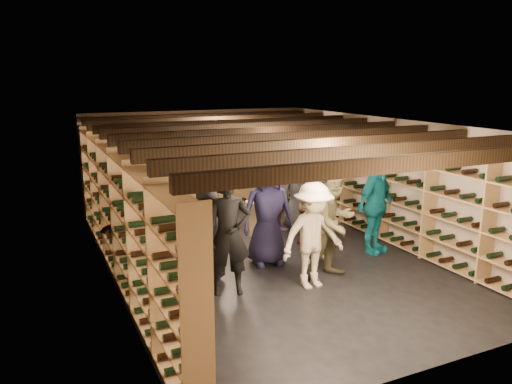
{
  "coord_description": "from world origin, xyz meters",
  "views": [
    {
      "loc": [
        -3.83,
        -7.7,
        3.18
      ],
      "look_at": [
        -0.15,
        0.2,
        1.17
      ],
      "focal_mm": 35.0,
      "sensor_mm": 36.0,
      "label": 1
    }
  ],
  "objects": [
    {
      "name": "person_6",
      "position": [
        -0.16,
        -0.3,
        0.93
      ],
      "size": [
        0.98,
        0.71,
        1.85
      ],
      "primitive_type": "imported",
      "rotation": [
        0.0,
        0.0,
        -0.14
      ],
      "color": "#252349",
      "rests_on": "ground"
    },
    {
      "name": "person_8",
      "position": [
        1.15,
        0.32,
        0.77
      ],
      "size": [
        0.91,
        0.8,
        1.55
      ],
      "primitive_type": "imported",
      "rotation": [
        0.0,
        0.0,
        0.34
      ],
      "color": "#482C1C",
      "rests_on": "ground"
    },
    {
      "name": "person_7",
      "position": [
        0.67,
        -0.53,
        0.95
      ],
      "size": [
        0.79,
        0.63,
        1.9
      ],
      "primitive_type": "imported",
      "rotation": [
        0.0,
        0.0,
        0.29
      ],
      "color": "gray",
      "rests_on": "ground"
    },
    {
      "name": "person_11",
      "position": [
        0.76,
        1.24,
        0.84
      ],
      "size": [
        1.63,
        1.03,
        1.68
      ],
      "primitive_type": "imported",
      "rotation": [
        0.0,
        0.0,
        0.37
      ],
      "color": "#7D5386",
      "rests_on": "ground"
    },
    {
      "name": "walls",
      "position": [
        0.0,
        0.0,
        1.2
      ],
      "size": [
        5.52,
        8.02,
        2.4
      ],
      "color": "#BEAA93",
      "rests_on": "ground"
    },
    {
      "name": "wine_rack_left",
      "position": [
        -2.57,
        0.0,
        1.08
      ],
      "size": [
        0.32,
        7.5,
        2.15
      ],
      "color": "tan",
      "rests_on": "ground"
    },
    {
      "name": "ceiling",
      "position": [
        0.0,
        0.0,
        2.4
      ],
      "size": [
        5.5,
        8.0,
        0.01
      ],
      "primitive_type": "cube",
      "color": "beige",
      "rests_on": "walls"
    },
    {
      "name": "crate_stack_left",
      "position": [
        -1.19,
        1.3,
        0.42
      ],
      "size": [
        0.57,
        0.45,
        0.85
      ],
      "rotation": [
        0.0,
        0.0,
        0.26
      ],
      "color": "tan",
      "rests_on": "ground"
    },
    {
      "name": "wine_rack_right",
      "position": [
        2.57,
        0.0,
        1.08
      ],
      "size": [
        0.32,
        7.5,
        2.15
      ],
      "color": "tan",
      "rests_on": "ground"
    },
    {
      "name": "wine_rack_back",
      "position": [
        0.0,
        3.83,
        1.07
      ],
      "size": [
        4.7,
        0.3,
        2.15
      ],
      "color": "tan",
      "rests_on": "ground"
    },
    {
      "name": "person_5",
      "position": [
        -2.18,
        0.05,
        0.76
      ],
      "size": [
        1.47,
        0.94,
        1.51
      ],
      "primitive_type": "imported",
      "rotation": [
        0.0,
        0.0,
        -0.38
      ],
      "color": "maroon",
      "rests_on": "ground"
    },
    {
      "name": "crate_stack_right",
      "position": [
        0.43,
        1.3,
        0.34
      ],
      "size": [
        0.56,
        0.42,
        0.68
      ],
      "rotation": [
        0.0,
        0.0,
        -0.2
      ],
      "color": "tan",
      "rests_on": "ground"
    },
    {
      "name": "person_1",
      "position": [
        -1.24,
        -1.17,
        0.92
      ],
      "size": [
        0.76,
        0.6,
        1.84
      ],
      "primitive_type": "imported",
      "rotation": [
        0.0,
        0.0,
        -0.27
      ],
      "color": "black",
      "rests_on": "ground"
    },
    {
      "name": "ceiling_joists",
      "position": [
        0.0,
        0.0,
        2.26
      ],
      "size": [
        5.4,
        7.12,
        0.18
      ],
      "color": "black",
      "rests_on": "ground"
    },
    {
      "name": "person_0",
      "position": [
        -1.39,
        -0.65,
        0.76
      ],
      "size": [
        0.85,
        0.68,
        1.52
      ],
      "primitive_type": "imported",
      "rotation": [
        0.0,
        0.0,
        -0.29
      ],
      "color": "black",
      "rests_on": "ground"
    },
    {
      "name": "person_3",
      "position": [
        0.01,
        -1.5,
        0.83
      ],
      "size": [
        1.09,
        0.66,
        1.66
      ],
      "primitive_type": "imported",
      "rotation": [
        0.0,
        0.0,
        0.04
      ],
      "color": "beige",
      "rests_on": "ground"
    },
    {
      "name": "person_4",
      "position": [
        1.87,
        -0.64,
        0.9
      ],
      "size": [
        1.15,
        0.79,
        1.81
      ],
      "primitive_type": "imported",
      "rotation": [
        0.0,
        0.0,
        0.36
      ],
      "color": "#10727E",
      "rests_on": "ground"
    },
    {
      "name": "crate_loose",
      "position": [
        -0.23,
        1.92,
        0.09
      ],
      "size": [
        0.59,
        0.51,
        0.17
      ],
      "primitive_type": "cube",
      "rotation": [
        0.0,
        0.0,
        0.43
      ],
      "color": "tan",
      "rests_on": "ground"
    },
    {
      "name": "person_2",
      "position": [
        0.52,
        -1.3,
        0.93
      ],
      "size": [
        1.05,
        0.91,
        1.85
      ],
      "primitive_type": "imported",
      "rotation": [
        0.0,
        0.0,
        0.26
      ],
      "color": "brown",
      "rests_on": "ground"
    },
    {
      "name": "person_12",
      "position": [
        1.31,
        1.24,
        0.8
      ],
      "size": [
        0.81,
        0.56,
        1.6
      ],
      "primitive_type": "imported",
      "rotation": [
        0.0,
        0.0,
        0.06
      ],
      "color": "#343539",
      "rests_on": "ground"
    },
    {
      "name": "ground",
      "position": [
        0.0,
        0.0,
        0.0
      ],
      "size": [
        8.0,
        8.0,
        0.0
      ],
      "primitive_type": "plane",
      "color": "black",
      "rests_on": "ground"
    }
  ]
}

